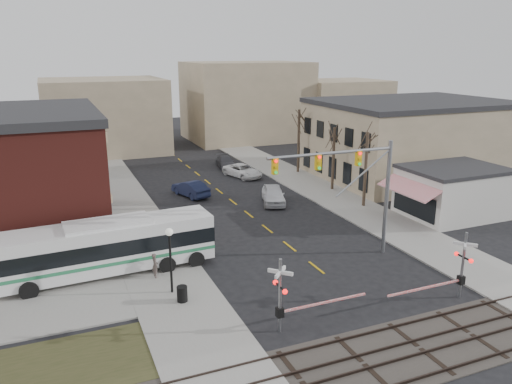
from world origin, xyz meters
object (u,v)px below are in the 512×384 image
transit_bus (110,246)px  traffic_signal_mast (356,178)px  trash_bin (182,294)px  car_a (273,194)px  pedestrian_near (155,265)px  pedestrian_far (138,243)px  rr_crossing_west (288,295)px  street_lamp (170,247)px  car_d (226,162)px  car_b (191,189)px  car_c (243,171)px  rr_crossing_east (457,267)px

transit_bus → traffic_signal_mast: traffic_signal_mast is taller
traffic_signal_mast → trash_bin: (-12.41, -1.77, -5.12)m
transit_bus → car_a: transit_bus is taller
pedestrian_near → pedestrian_far: bearing=2.2°
trash_bin → transit_bus: bearing=120.2°
rr_crossing_west → car_a: (8.49, 20.26, -1.14)m
street_lamp → trash_bin: street_lamp is taller
car_a → transit_bus: bearing=-129.0°
traffic_signal_mast → pedestrian_far: traffic_signal_mast is taller
transit_bus → car_d: transit_bus is taller
transit_bus → car_b: (9.39, 15.15, -1.12)m
trash_bin → car_d: size_ratio=0.20×
car_c → car_d: car_c is taller
traffic_signal_mast → car_b: bearing=108.2°
rr_crossing_east → trash_bin: bearing=159.2°
street_lamp → car_c: size_ratio=0.78×
street_lamp → car_a: size_ratio=0.81×
car_b → traffic_signal_mast: bearing=90.6°
car_a → car_d: car_a is taller
pedestrian_near → car_c: bearing=-36.0°
traffic_signal_mast → street_lamp: (-12.69, -0.46, -2.71)m
pedestrian_far → traffic_signal_mast: bearing=-82.0°
car_b → car_d: bearing=-142.6°
transit_bus → street_lamp: size_ratio=3.32×
car_c → pedestrian_near: 26.44m
traffic_signal_mast → trash_bin: bearing=-171.9°
pedestrian_near → traffic_signal_mast: bearing=-101.3°
street_lamp → pedestrian_far: (-0.84, 6.41, -2.05)m
pedestrian_far → car_b: bearing=2.2°
traffic_signal_mast → rr_crossing_east: (2.13, -7.28, -3.73)m
rr_crossing_east → street_lamp: 16.34m
street_lamp → pedestrian_far: street_lamp is taller
transit_bus → pedestrian_far: size_ratio=8.08×
rr_crossing_west → rr_crossing_east: 10.34m
rr_crossing_west → car_d: 37.06m
traffic_signal_mast → rr_crossing_east: traffic_signal_mast is taller
transit_bus → traffic_signal_mast: bearing=-13.4°
traffic_signal_mast → car_b: 20.47m
car_b → car_c: (7.48, 5.20, -0.06)m
car_a → car_c: 10.45m
traffic_signal_mast → rr_crossing_east: size_ratio=1.64×
traffic_signal_mast → car_b: (-6.21, 18.88, -4.93)m
trash_bin → pedestrian_near: pedestrian_near is taller
transit_bus → rr_crossing_west: bearing=-54.3°
car_d → pedestrian_far: pedestrian_far is taller
street_lamp → car_d: street_lamp is taller
car_a → car_d: bearing=106.1°
trash_bin → pedestrian_far: size_ratio=0.55×
trash_bin → car_a: car_a is taller
street_lamp → pedestrian_near: street_lamp is taller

